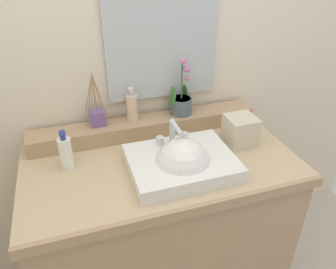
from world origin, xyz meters
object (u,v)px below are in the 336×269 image
at_px(sink_basin, 182,165).
at_px(lotion_bottle, 66,153).
at_px(reed_diffuser, 97,117).
at_px(tissue_box, 240,131).
at_px(potted_plant, 181,102).
at_px(soap_dispenser, 132,107).

xyz_separation_m(sink_basin, lotion_bottle, (-0.44, 0.16, 0.05)).
distance_m(reed_diffuser, tissue_box, 0.65).
bearing_deg(potted_plant, soap_dispenser, 177.71).
relative_size(sink_basin, potted_plant, 1.49).
bearing_deg(soap_dispenser, reed_diffuser, 178.51).
bearing_deg(soap_dispenser, lotion_bottle, -149.41).
xyz_separation_m(soap_dispenser, lotion_bottle, (-0.32, -0.19, -0.07)).
bearing_deg(potted_plant, sink_basin, -109.25).
bearing_deg(sink_basin, potted_plant, 70.75).
bearing_deg(sink_basin, soap_dispenser, 109.04).
distance_m(potted_plant, tissue_box, 0.31).
height_order(sink_basin, potted_plant, potted_plant).
distance_m(sink_basin, potted_plant, 0.38).
distance_m(reed_diffuser, lotion_bottle, 0.25).
relative_size(reed_diffuser, lotion_bottle, 1.44).
height_order(reed_diffuser, tissue_box, reed_diffuser).
relative_size(sink_basin, lotion_bottle, 2.41).
bearing_deg(tissue_box, soap_dispenser, 151.59).
distance_m(sink_basin, lotion_bottle, 0.47).
relative_size(sink_basin, tissue_box, 3.12).
xyz_separation_m(lotion_bottle, tissue_box, (0.76, -0.05, -0.01)).
bearing_deg(soap_dispenser, tissue_box, -28.41).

